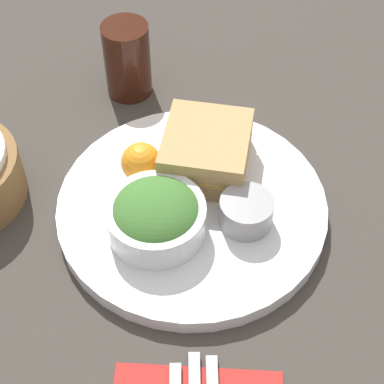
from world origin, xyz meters
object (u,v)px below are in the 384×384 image
Objects in this scene: plate at (192,208)px; sandwich at (206,151)px; drink_glass at (127,60)px; salad_bowl at (156,216)px; dressing_cup at (246,212)px.

plate is 2.68× the size of sandwich.
drink_glass is (0.23, 0.10, 0.04)m from plate.
salad_bowl is 1.83× the size of dressing_cup.
dressing_cup is at bearing -149.10° from sandwich.
plate is 2.84× the size of salad_bowl.
plate is 0.25m from drink_glass.
sandwich is 1.06× the size of salad_bowl.
drink_glass reaches higher than plate.
sandwich is at bearing -144.35° from drink_glass.
dressing_cup is 0.57× the size of drink_glass.
salad_bowl is 1.05× the size of drink_glass.
drink_glass reaches higher than salad_bowl.
sandwich is (0.06, -0.01, 0.04)m from plate.
dressing_cup reaches higher than plate.
salad_bowl reaches higher than dressing_cup.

